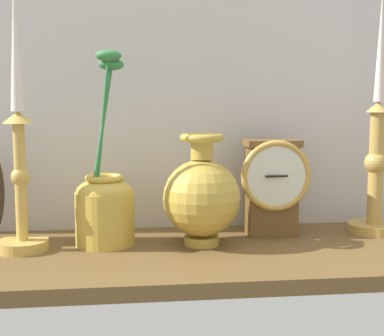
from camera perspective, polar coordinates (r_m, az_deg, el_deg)
ground_plane at (r=96.15cm, az=1.22°, el=-9.01°), size 100.00×36.00×2.40cm
back_wall at (r=111.13cm, az=-0.12°, el=10.66°), size 120.00×2.00×65.00cm
mantel_clock at (r=104.94cm, az=8.23°, el=-1.69°), size 13.09×7.70×18.18cm
candlestick_tall_left at (r=96.41cm, az=-17.30°, el=0.82°), size 8.60×8.60×44.61cm
candlestick_tall_center at (r=110.89cm, az=18.39°, el=0.32°), size 9.82×9.82×46.14cm
brass_vase_bulbous at (r=96.58cm, az=0.73°, el=-2.92°), size 13.55×13.55×19.62cm
brass_vase_jar at (r=98.33cm, az=-8.94°, el=-3.65°), size 10.40×10.40×33.86cm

